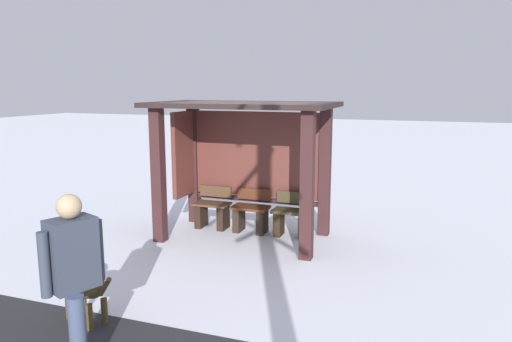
# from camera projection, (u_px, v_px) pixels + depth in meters

# --- Properties ---
(ground_plane) EXTENTS (60.00, 60.00, 0.00)m
(ground_plane) POSITION_uv_depth(u_px,v_px,m) (244.00, 237.00, 8.04)
(ground_plane) COLOR white
(bus_shelter) EXTENTS (2.93, 1.73, 2.26)m
(bus_shelter) POSITION_uv_depth(u_px,v_px,m) (242.00, 142.00, 7.97)
(bus_shelter) COLOR #3A1F1E
(bus_shelter) RESTS_ON ground
(bench_left_inside) EXTENTS (0.63, 0.38, 0.74)m
(bench_left_inside) POSITION_uv_depth(u_px,v_px,m) (212.00, 212.00, 8.55)
(bench_left_inside) COLOR brown
(bench_left_inside) RESTS_ON ground
(bench_center_inside) EXTENTS (0.63, 0.39, 0.74)m
(bench_center_inside) POSITION_uv_depth(u_px,v_px,m) (251.00, 215.00, 8.31)
(bench_center_inside) COLOR #542B19
(bench_center_inside) RESTS_ON ground
(bench_right_inside) EXTENTS (0.63, 0.35, 0.74)m
(bench_right_inside) POSITION_uv_depth(u_px,v_px,m) (292.00, 219.00, 8.06)
(bench_right_inside) COLOR #413820
(bench_right_inside) RESTS_ON ground
(person_walking) EXTENTS (0.43, 0.57, 1.62)m
(person_walking) POSITION_uv_depth(u_px,v_px,m) (74.00, 271.00, 4.12)
(person_walking) COLOR #39404F
(person_walking) RESTS_ON ground
(dog) EXTENTS (0.96, 0.49, 0.63)m
(dog) POSITION_uv_depth(u_px,v_px,m) (81.00, 281.00, 5.14)
(dog) COLOR #493D21
(dog) RESTS_ON ground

